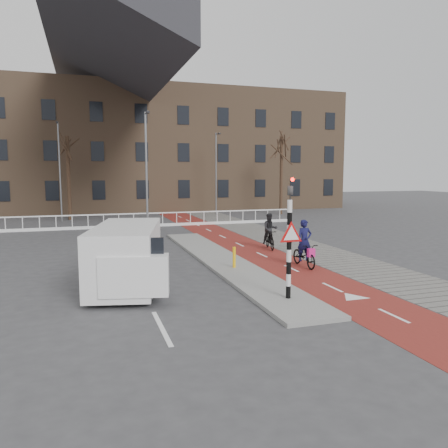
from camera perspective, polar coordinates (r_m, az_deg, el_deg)
name	(u,v)px	position (r m, az deg, el deg)	size (l,w,h in m)	color
ground	(278,284)	(15.12, 7.06, -7.76)	(120.00, 120.00, 0.00)	#38383A
bike_lane	(228,239)	(24.79, 0.49, -1.98)	(2.50, 60.00, 0.01)	maroon
sidewalk	(273,237)	(25.79, 6.41, -1.67)	(3.00, 60.00, 0.01)	slate
curb_island	(223,261)	(18.49, -0.15, -4.83)	(1.80, 16.00, 0.12)	gray
traffic_signal	(290,235)	(12.68, 8.56, -1.42)	(0.80, 0.80, 3.68)	black
bollard	(234,257)	(16.87, 1.34, -4.37)	(0.12, 0.12, 0.80)	#F9B70D
cyclist_near	(304,251)	(17.78, 10.45, -3.50)	(0.65, 1.82, 1.90)	black
cyclist_far	(270,234)	(21.57, 6.01, -1.35)	(0.83, 1.67, 1.76)	black
van	(127,255)	(14.65, -12.60, -3.99)	(2.94, 5.10, 2.06)	white
railing	(104,224)	(30.48, -15.44, 0.00)	(28.00, 0.10, 0.99)	silver
townhouse_row	(115,131)	(45.55, -14.01, 11.67)	(46.00, 10.00, 15.90)	#7F6047
tree_mid	(69,178)	(36.70, -19.63, 5.64)	(0.29, 0.29, 6.60)	#302015
tree_right	(281,176)	(39.60, 7.50, 6.27)	(0.28, 0.28, 6.93)	#302015
streetlight_near	(147,176)	(25.39, -10.08, 6.21)	(0.12, 0.12, 7.14)	slate
streetlight_left	(60,172)	(35.72, -20.64, 6.34)	(0.12, 0.12, 7.55)	slate
streetlight_right	(216,174)	(38.99, -1.04, 6.53)	(0.12, 0.12, 7.21)	slate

